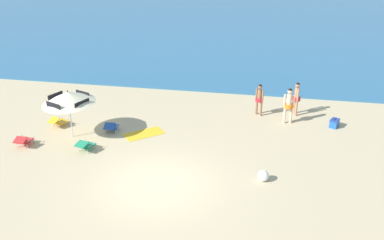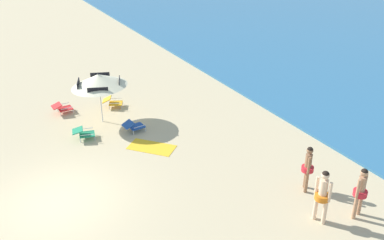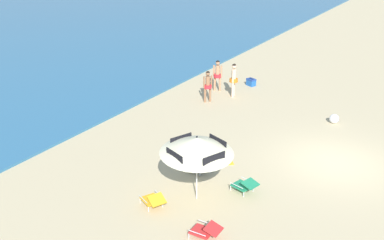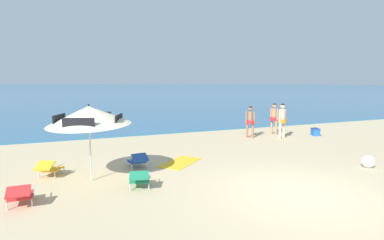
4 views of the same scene
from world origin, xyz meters
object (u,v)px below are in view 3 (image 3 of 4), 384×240
at_px(person_standing_near_shore, 208,84).
at_px(beach_towel, 217,155).
at_px(beach_umbrella_striped_main, 197,145).
at_px(lounge_chair_facing_sea, 245,185).
at_px(person_wading_in, 234,78).
at_px(lounge_chair_spare_folded, 199,165).
at_px(cooler_box, 251,82).
at_px(lounge_chair_beside_umbrella, 153,200).
at_px(beach_ball, 334,119).
at_px(lounge_chair_under_umbrella, 206,230).
at_px(person_standing_beside, 218,73).

distance_m(person_standing_near_shore, beach_towel, 6.11).
bearing_deg(beach_umbrella_striped_main, lounge_chair_facing_sea, -46.16).
distance_m(person_wading_in, beach_towel, 7.04).
bearing_deg(person_wading_in, lounge_chair_spare_folded, -162.36).
bearing_deg(lounge_chair_spare_folded, person_wading_in, 17.64).
bearing_deg(cooler_box, person_standing_near_shore, 167.15).
bearing_deg(cooler_box, beach_umbrella_striped_main, -164.38).
xyz_separation_m(lounge_chair_beside_umbrella, beach_towel, (4.23, -0.03, -0.27)).
relative_size(person_wading_in, cooler_box, 3.00).
bearing_deg(lounge_chair_facing_sea, person_wading_in, 28.24).
bearing_deg(lounge_chair_facing_sea, lounge_chair_beside_umbrella, 137.33).
distance_m(lounge_chair_spare_folded, person_wading_in, 8.48).
bearing_deg(lounge_chair_spare_folded, beach_ball, -22.83).
relative_size(lounge_chair_facing_sea, beach_towel, 0.53).
xyz_separation_m(person_standing_near_shore, person_wading_in, (1.42, -0.76, 0.09)).
height_order(lounge_chair_under_umbrella, lounge_chair_spare_folded, lounge_chair_spare_folded).
xyz_separation_m(lounge_chair_facing_sea, person_standing_near_shore, (7.04, 5.31, 0.67)).
bearing_deg(beach_umbrella_striped_main, person_standing_near_shore, 26.76).
xyz_separation_m(lounge_chair_under_umbrella, beach_ball, (10.32, -0.91, -0.06)).
height_order(beach_umbrella_striped_main, person_standing_near_shore, beach_umbrella_striped_main).
bearing_deg(person_standing_beside, person_standing_near_shore, -167.70).
relative_size(lounge_chair_beside_umbrella, lounge_chair_facing_sea, 1.06).
height_order(lounge_chair_under_umbrella, person_standing_near_shore, person_standing_near_shore).
relative_size(lounge_chair_under_umbrella, beach_towel, 0.49).
bearing_deg(person_wading_in, lounge_chair_beside_umbrella, -167.15).
xyz_separation_m(lounge_chair_spare_folded, cooler_box, (10.25, 2.50, -0.07)).
relative_size(beach_umbrella_striped_main, lounge_chair_facing_sea, 3.46).
xyz_separation_m(lounge_chair_spare_folded, beach_ball, (7.10, -2.99, -0.06)).
height_order(lounge_chair_facing_sea, lounge_chair_spare_folded, lounge_chair_spare_folded).
height_order(lounge_chair_beside_umbrella, beach_ball, lounge_chair_beside_umbrella).
height_order(person_standing_near_shore, person_wading_in, person_wading_in).
relative_size(lounge_chair_facing_sea, person_standing_near_shore, 0.59).
xyz_separation_m(lounge_chair_beside_umbrella, person_standing_near_shore, (9.31, 3.21, 0.67)).
xyz_separation_m(lounge_chair_spare_folded, person_wading_in, (8.05, 2.56, 0.76)).
bearing_deg(beach_umbrella_striped_main, person_wading_in, 19.29).
bearing_deg(person_standing_beside, lounge_chair_under_umbrella, -153.58).
bearing_deg(lounge_chair_spare_folded, beach_umbrella_striped_main, -152.68).
bearing_deg(beach_umbrella_striped_main, beach_ball, -14.19).
xyz_separation_m(lounge_chair_beside_umbrella, lounge_chair_spare_folded, (2.69, -0.11, 0.00)).
bearing_deg(cooler_box, beach_ball, -119.84).
bearing_deg(beach_ball, lounge_chair_facing_sea, 172.40).
height_order(person_wading_in, beach_towel, person_wading_in).
distance_m(person_standing_near_shore, person_wading_in, 1.62).
bearing_deg(lounge_chair_beside_umbrella, person_standing_near_shore, 19.03).
bearing_deg(lounge_chair_under_umbrella, cooler_box, 18.76).
relative_size(beach_umbrella_striped_main, lounge_chair_spare_folded, 3.60).
xyz_separation_m(beach_umbrella_striped_main, lounge_chair_facing_sea, (1.14, -1.18, -1.63)).
height_order(lounge_chair_beside_umbrella, cooler_box, lounge_chair_beside_umbrella).
height_order(lounge_chair_under_umbrella, lounge_chair_facing_sea, lounge_chair_under_umbrella).
height_order(beach_ball, beach_towel, beach_ball).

